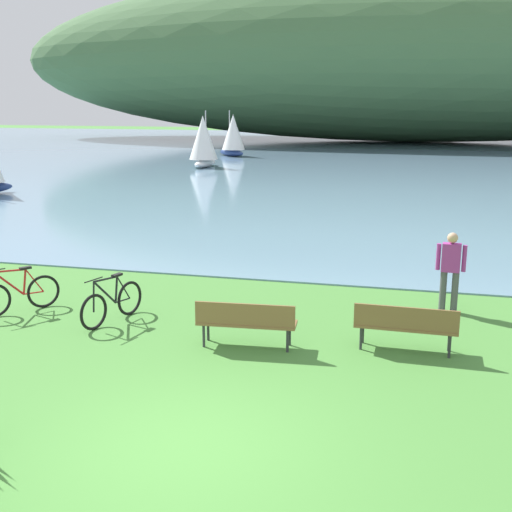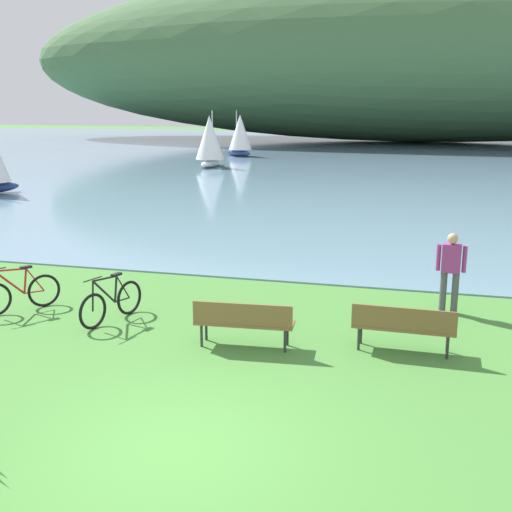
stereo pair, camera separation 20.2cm
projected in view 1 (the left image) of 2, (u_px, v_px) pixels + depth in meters
name	position (u px, v px, depth m)	size (l,w,h in m)	color
ground_plane	(183.00, 448.00, 8.28)	(200.00, 200.00, 0.00)	#478438
bay_water	(383.00, 154.00, 53.52)	(180.00, 80.00, 0.04)	#6B8EA8
distant_hillside	(412.00, 55.00, 68.22)	(89.69, 28.00, 18.12)	#42663D
park_bench_near_camera	(246.00, 320.00, 11.54)	(1.83, 0.62, 0.88)	brown
park_bench_further_along	(406.00, 324.00, 11.35)	(1.81, 0.52, 0.88)	brown
bicycle_leaning_near_bench	(112.00, 303.00, 12.92)	(0.55, 1.72, 1.01)	black
bicycle_beside_path	(19.00, 294.00, 13.51)	(1.10, 1.46, 1.01)	black
person_at_shoreline	(451.00, 267.00, 13.43)	(0.61, 0.25, 1.71)	#4C4C51
sailboat_nearest_to_shore	(203.00, 141.00, 42.43)	(1.94, 3.19, 3.71)	white
sailboat_mid_bay	(233.00, 135.00, 51.14)	(2.96, 2.78, 3.60)	navy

